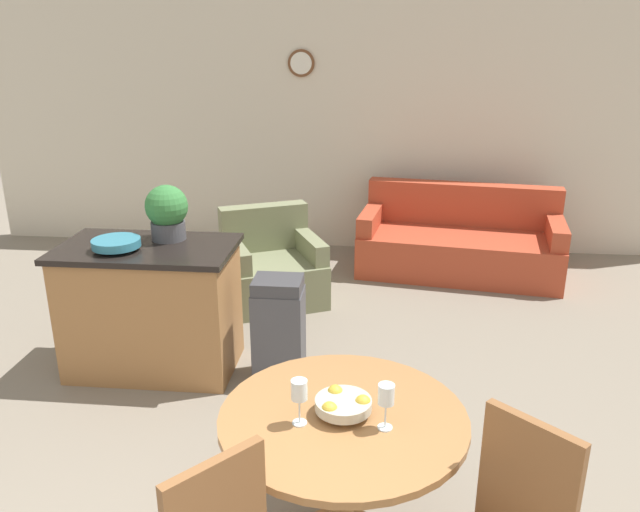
# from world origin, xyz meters

# --- Properties ---
(wall_back) EXTENTS (8.00, 0.09, 2.70)m
(wall_back) POSITION_xyz_m (-0.00, 5.67, 1.35)
(wall_back) COLOR beige
(wall_back) RESTS_ON ground_plane
(dining_table) EXTENTS (1.10, 1.10, 0.74)m
(dining_table) POSITION_xyz_m (0.36, 1.10, 0.57)
(dining_table) COLOR #9E6B3D
(dining_table) RESTS_ON ground_plane
(fruit_bowl) EXTENTS (0.25, 0.25, 0.10)m
(fruit_bowl) POSITION_xyz_m (0.36, 1.10, 0.79)
(fruit_bowl) COLOR #B7B29E
(fruit_bowl) RESTS_ON dining_table
(wine_glass_left) EXTENTS (0.07, 0.07, 0.21)m
(wine_glass_left) POSITION_xyz_m (0.18, 1.02, 0.89)
(wine_glass_left) COLOR silver
(wine_glass_left) RESTS_ON dining_table
(wine_glass_right) EXTENTS (0.07, 0.07, 0.21)m
(wine_glass_right) POSITION_xyz_m (0.54, 1.02, 0.89)
(wine_glass_right) COLOR silver
(wine_glass_right) RESTS_ON dining_table
(kitchen_island) EXTENTS (1.22, 0.72, 0.94)m
(kitchen_island) POSITION_xyz_m (-1.11, 2.70, 0.47)
(kitchen_island) COLOR #9E6B3D
(kitchen_island) RESTS_ON ground_plane
(teal_bowl) EXTENTS (0.32, 0.32, 0.08)m
(teal_bowl) POSITION_xyz_m (-1.27, 2.59, 0.99)
(teal_bowl) COLOR teal
(teal_bowl) RESTS_ON kitchen_island
(potted_plant) EXTENTS (0.30, 0.30, 0.39)m
(potted_plant) POSITION_xyz_m (-0.99, 2.86, 1.14)
(potted_plant) COLOR #4C4C51
(potted_plant) RESTS_ON kitchen_island
(trash_bin) EXTENTS (0.35, 0.29, 0.75)m
(trash_bin) POSITION_xyz_m (-0.18, 2.64, 0.37)
(trash_bin) COLOR #47474C
(trash_bin) RESTS_ON ground_plane
(couch) EXTENTS (2.09, 1.21, 0.86)m
(couch) POSITION_xyz_m (1.31, 4.95, 0.29)
(couch) COLOR #B24228
(couch) RESTS_ON ground_plane
(armchair) EXTENTS (1.08, 1.08, 0.82)m
(armchair) POSITION_xyz_m (-0.47, 4.04, 0.28)
(armchair) COLOR #7A7F5B
(armchair) RESTS_ON ground_plane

